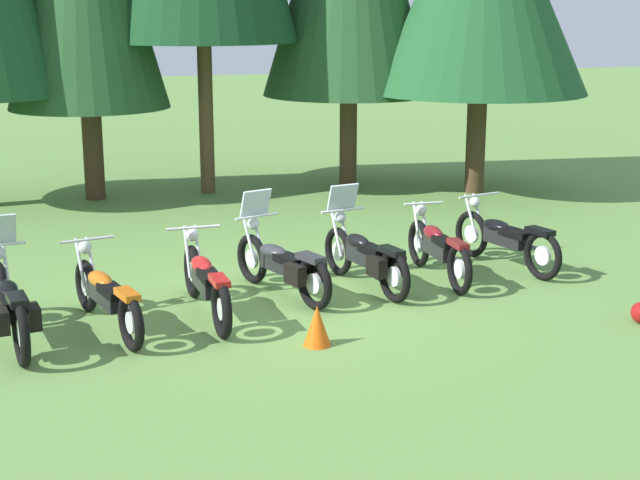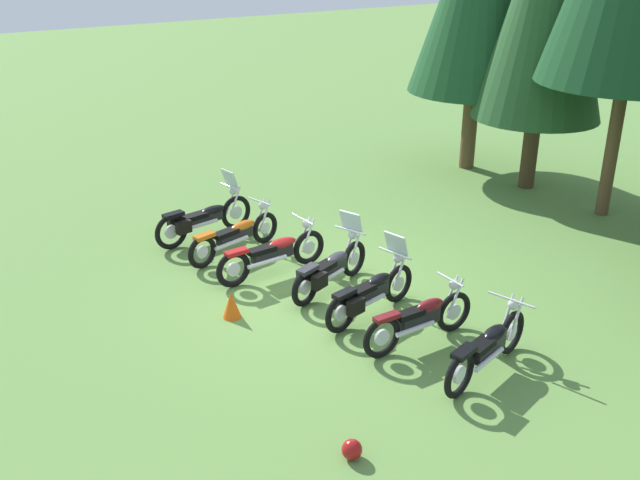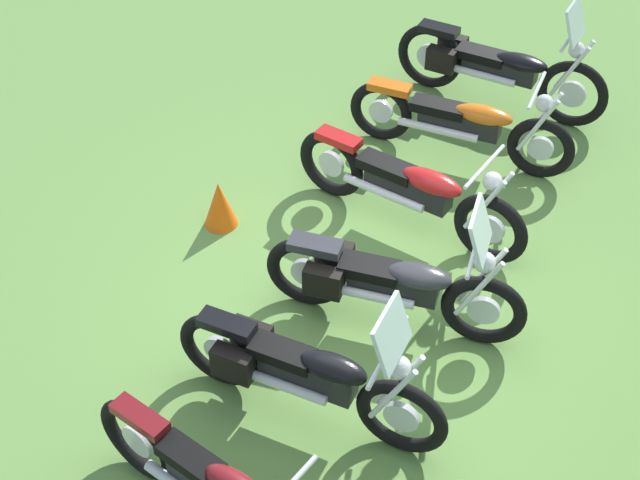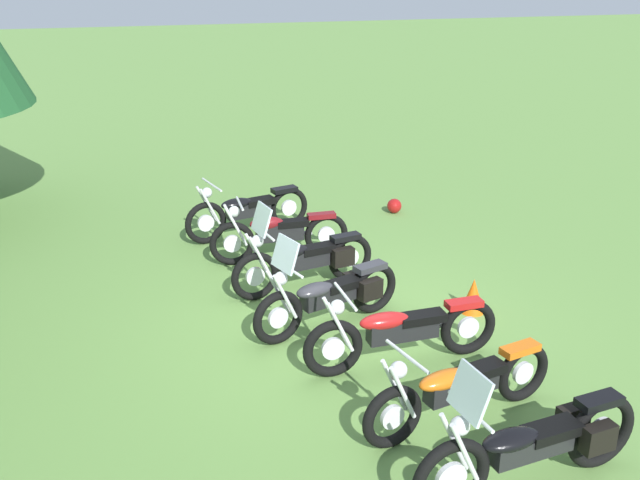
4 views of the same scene
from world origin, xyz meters
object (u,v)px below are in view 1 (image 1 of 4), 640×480
motorcycle_1 (107,295)px  motorcycle_4 (366,256)px  motorcycle_3 (283,264)px  motorcycle_0 (10,304)px  motorcycle_5 (438,249)px  traffic_cone (317,326)px  motorcycle_6 (505,238)px  motorcycle_2 (206,282)px

motorcycle_1 → motorcycle_4: motorcycle_4 is taller
motorcycle_3 → motorcycle_0: bearing=85.1°
motorcycle_5 → traffic_cone: size_ratio=4.56×
motorcycle_5 → motorcycle_3: bearing=95.0°
motorcycle_0 → motorcycle_4: motorcycle_0 is taller
motorcycle_1 → traffic_cone: bearing=-132.8°
motorcycle_4 → motorcycle_6: size_ratio=0.99×
motorcycle_2 → motorcycle_3: 1.26m
motorcycle_1 → motorcycle_5: bearing=-93.2°
motorcycle_2 → motorcycle_6: (4.63, 1.07, 0.01)m
traffic_cone → motorcycle_1: bearing=152.0°
motorcycle_4 → motorcycle_6: bearing=-91.5°
motorcycle_4 → motorcycle_6: 2.37m
motorcycle_1 → motorcycle_2: 1.25m
motorcycle_4 → traffic_cone: size_ratio=4.51×
motorcycle_0 → motorcycle_6: motorcycle_0 is taller
motorcycle_2 → traffic_cone: 1.77m
motorcycle_0 → motorcycle_1: motorcycle_0 is taller
motorcycle_5 → traffic_cone: (-2.38, -2.18, -0.21)m
motorcycle_3 → motorcycle_6: size_ratio=0.96×
motorcycle_2 → motorcycle_4: 2.39m
motorcycle_4 → motorcycle_3: bearing=79.5°
traffic_cone → motorcycle_6: bearing=34.8°
motorcycle_4 → motorcycle_1: bearing=89.8°
motorcycle_6 → traffic_cone: (-3.57, -2.48, -0.21)m
motorcycle_6 → traffic_cone: bearing=108.6°
motorcycle_5 → traffic_cone: bearing=132.1°
motorcycle_0 → motorcycle_2: bearing=-89.6°
motorcycle_0 → traffic_cone: bearing=-116.0°
motorcycle_0 → motorcycle_3: motorcycle_0 is taller
motorcycle_3 → motorcycle_4: (1.18, 0.05, 0.01)m
motorcycle_1 → motorcycle_6: size_ratio=1.05×
motorcycle_2 → motorcycle_6: motorcycle_6 is taller
motorcycle_0 → motorcycle_2: 2.36m
motorcycle_6 → motorcycle_1: bearing=86.0°
motorcycle_4 → traffic_cone: bearing=135.3°
motorcycle_0 → motorcycle_4: size_ratio=1.10×
motorcycle_2 → motorcycle_4: motorcycle_4 is taller
motorcycle_6 → motorcycle_2: bearing=86.8°
motorcycle_2 → traffic_cone: motorcycle_2 is taller
motorcycle_0 → motorcycle_5: bearing=-88.0°
motorcycle_0 → motorcycle_6: size_ratio=1.09×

